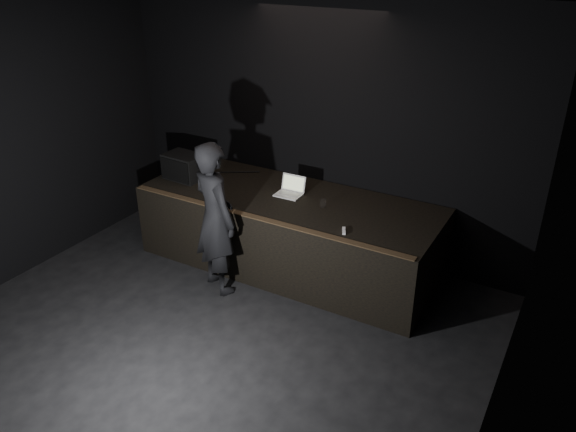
{
  "coord_description": "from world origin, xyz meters",
  "views": [
    {
      "loc": [
        3.33,
        -3.11,
        4.06
      ],
      "look_at": [
        0.23,
        2.3,
        0.97
      ],
      "focal_mm": 35.0,
      "sensor_mm": 36.0,
      "label": 1
    }
  ],
  "objects_px": {
    "stage_riser": "(289,231)",
    "laptop": "(291,190)",
    "beer_can": "(212,186)",
    "person": "(215,218)",
    "stage_monitor": "(184,166)"
  },
  "relations": [
    {
      "from": "person",
      "to": "beer_can",
      "type": "bearing_deg",
      "value": -26.86
    },
    {
      "from": "laptop",
      "to": "stage_riser",
      "type": "bearing_deg",
      "value": -71.38
    },
    {
      "from": "stage_monitor",
      "to": "laptop",
      "type": "xyz_separation_m",
      "value": [
        1.58,
        0.28,
        -0.12
      ]
    },
    {
      "from": "stage_riser",
      "to": "laptop",
      "type": "bearing_deg",
      "value": 109.99
    },
    {
      "from": "stage_monitor",
      "to": "beer_can",
      "type": "relative_size",
      "value": 3.31
    },
    {
      "from": "stage_riser",
      "to": "beer_can",
      "type": "relative_size",
      "value": 23.64
    },
    {
      "from": "laptop",
      "to": "beer_can",
      "type": "bearing_deg",
      "value": -155.74
    },
    {
      "from": "laptop",
      "to": "person",
      "type": "xyz_separation_m",
      "value": [
        -0.46,
        -1.07,
        -0.08
      ]
    },
    {
      "from": "laptop",
      "to": "beer_can",
      "type": "xyz_separation_m",
      "value": [
        -0.95,
        -0.46,
        0.02
      ]
    },
    {
      "from": "person",
      "to": "stage_riser",
      "type": "bearing_deg",
      "value": -93.59
    },
    {
      "from": "stage_riser",
      "to": "stage_monitor",
      "type": "relative_size",
      "value": 7.15
    },
    {
      "from": "beer_can",
      "to": "laptop",
      "type": "bearing_deg",
      "value": 25.64
    },
    {
      "from": "stage_monitor",
      "to": "person",
      "type": "distance_m",
      "value": 1.39
    },
    {
      "from": "stage_riser",
      "to": "person",
      "type": "bearing_deg",
      "value": -117.8
    },
    {
      "from": "beer_can",
      "to": "stage_monitor",
      "type": "bearing_deg",
      "value": 163.85
    }
  ]
}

